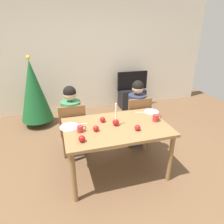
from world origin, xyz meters
name	(u,v)px	position (x,y,z in m)	size (l,w,h in m)	color
ground_plane	(116,170)	(0.00, 0.00, 0.00)	(7.68, 7.68, 0.00)	brown
back_wall	(84,57)	(0.00, 2.60, 1.30)	(6.40, 0.10, 2.60)	beige
dining_table	(116,131)	(0.00, 0.00, 0.67)	(1.40, 0.90, 0.75)	olive
chair_left	(73,126)	(-0.53, 0.61, 0.51)	(0.40, 0.40, 0.90)	brown
chair_right	(137,118)	(0.57, 0.61, 0.51)	(0.40, 0.40, 0.90)	brown
person_left_child	(72,122)	(-0.53, 0.64, 0.57)	(0.30, 0.30, 1.17)	#33384C
person_right_child	(136,114)	(0.57, 0.64, 0.57)	(0.30, 0.30, 1.17)	#33384C
tv_stand	(132,98)	(1.16, 2.30, 0.24)	(0.64, 0.40, 0.48)	black
tv	(132,81)	(1.16, 2.30, 0.71)	(0.79, 0.05, 0.46)	black
christmas_tree	(34,91)	(-1.17, 1.91, 0.77)	(0.65, 0.65, 1.47)	brown
candle_centerpiece	(116,121)	(0.00, 0.02, 0.82)	(0.09, 0.09, 0.32)	red
plate_left	(69,127)	(-0.61, 0.14, 0.76)	(0.25, 0.25, 0.01)	white
plate_right	(151,112)	(0.67, 0.29, 0.76)	(0.22, 0.22, 0.01)	white
mug_left	(80,129)	(-0.48, -0.03, 0.79)	(0.12, 0.08, 0.09)	#B72D2D
mug_right	(156,118)	(0.58, -0.02, 0.80)	(0.13, 0.09, 0.10)	#B72D2D
fork_left	(81,124)	(-0.45, 0.17, 0.75)	(0.18, 0.01, 0.01)	silver
fork_right	(140,112)	(0.50, 0.32, 0.75)	(0.18, 0.01, 0.01)	silver
apple_near_candle	(103,120)	(-0.15, 0.17, 0.79)	(0.08, 0.08, 0.08)	red
apple_by_left_plate	(82,139)	(-0.50, -0.27, 0.79)	(0.08, 0.08, 0.08)	#B01514
apple_by_right_mug	(96,128)	(-0.29, -0.06, 0.79)	(0.08, 0.08, 0.08)	#B2171F
apple_far_edge	(137,128)	(0.22, -0.19, 0.79)	(0.08, 0.08, 0.08)	red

